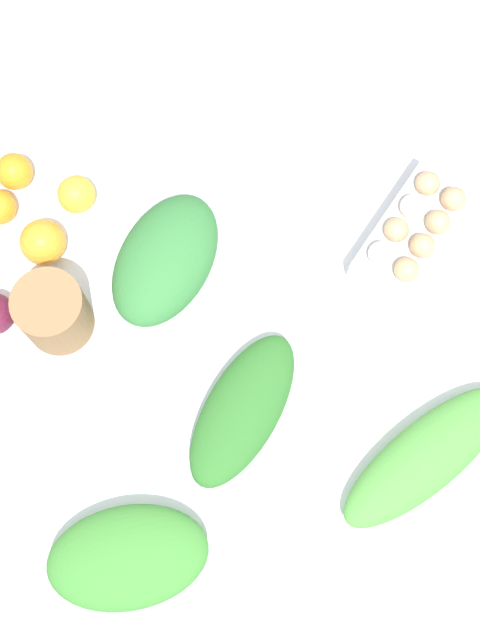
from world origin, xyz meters
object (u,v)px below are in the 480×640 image
(paper_bag, at_px, (54,313))
(egg_carton, at_px, (414,232))
(greens_bunch_beet_tops, at_px, (426,456))
(greens_bunch_chard, at_px, (165,260))
(orange_3, at_px, (76,194))
(greens_bunch_scallion, at_px, (243,410))
(greens_bunch_dandelion, at_px, (128,557))
(orange_5, at_px, (14,172))
(orange_0, at_px, (43,242))

(paper_bag, bearing_deg, egg_carton, 76.87)
(egg_carton, relative_size, greens_bunch_beet_tops, 0.79)
(greens_bunch_chard, distance_m, orange_3, 0.21)
(orange_3, bearing_deg, greens_bunch_scallion, 10.29)
(greens_bunch_beet_tops, relative_size, orange_3, 5.02)
(paper_bag, xyz_separation_m, orange_3, (-0.20, 0.13, -0.03))
(greens_bunch_dandelion, relative_size, greens_bunch_beet_tops, 0.76)
(greens_bunch_beet_tops, distance_m, orange_5, 0.90)
(paper_bag, bearing_deg, greens_bunch_chard, 91.48)
(greens_bunch_dandelion, bearing_deg, orange_3, 163.15)
(orange_5, bearing_deg, greens_bunch_chard, 30.88)
(orange_0, bearing_deg, greens_bunch_dandelion, -9.77)
(greens_bunch_beet_tops, bearing_deg, orange_5, -152.65)
(greens_bunch_scallion, bearing_deg, orange_3, -169.71)
(orange_0, bearing_deg, paper_bag, -13.98)
(paper_bag, distance_m, greens_bunch_scallion, 0.36)
(egg_carton, bearing_deg, orange_3, -62.99)
(orange_0, bearing_deg, egg_carton, 64.52)
(egg_carton, xyz_separation_m, greens_bunch_dandelion, (0.28, -0.70, -0.00))
(orange_3, bearing_deg, greens_bunch_chard, 24.67)
(greens_bunch_chard, bearing_deg, greens_bunch_dandelion, -32.79)
(paper_bag, relative_size, greens_bunch_chard, 0.51)
(greens_bunch_dandelion, distance_m, orange_0, 0.57)
(greens_bunch_dandelion, height_order, orange_3, greens_bunch_dandelion)
(greens_bunch_dandelion, height_order, orange_5, greens_bunch_dandelion)
(paper_bag, relative_size, greens_bunch_scallion, 0.46)
(greens_bunch_dandelion, distance_m, orange_3, 0.65)
(orange_3, height_order, orange_5, orange_3)
(orange_0, relative_size, orange_5, 1.21)
(orange_5, bearing_deg, greens_bunch_scallion, 16.39)
(greens_bunch_dandelion, bearing_deg, greens_bunch_scallion, 115.30)
(greens_bunch_chard, distance_m, orange_5, 0.33)
(egg_carton, xyz_separation_m, greens_bunch_scallion, (0.14, -0.42, -0.01))
(greens_bunch_beet_tops, height_order, orange_0, orange_0)
(greens_bunch_scallion, xyz_separation_m, greens_bunch_beet_tops, (0.21, 0.24, 0.00))
(greens_bunch_scallion, distance_m, orange_0, 0.47)
(greens_bunch_beet_tops, xyz_separation_m, orange_5, (-0.80, -0.41, 0.00))
(greens_bunch_scallion, bearing_deg, greens_bunch_dandelion, -64.70)
(greens_bunch_chard, bearing_deg, orange_3, -155.33)
(greens_bunch_dandelion, distance_m, greens_bunch_beet_tops, 0.52)
(greens_bunch_dandelion, xyz_separation_m, greens_bunch_scallion, (-0.13, 0.28, -0.01))
(greens_bunch_scallion, xyz_separation_m, orange_5, (-0.58, -0.17, 0.00))
(orange_0, bearing_deg, greens_bunch_chard, 53.64)
(greens_bunch_dandelion, distance_m, orange_5, 0.72)
(greens_bunch_dandelion, height_order, greens_bunch_beet_tops, greens_bunch_dandelion)
(egg_carton, xyz_separation_m, greens_bunch_beet_tops, (0.36, -0.18, -0.01))
(orange_0, bearing_deg, orange_5, 176.81)
(greens_bunch_dandelion, relative_size, greens_bunch_chard, 1.02)
(egg_carton, height_order, orange_3, egg_carton)
(egg_carton, bearing_deg, greens_bunch_dandelion, -7.16)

